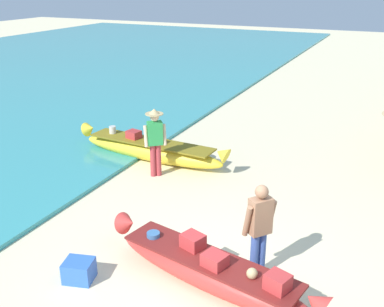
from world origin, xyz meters
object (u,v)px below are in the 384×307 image
Objects in this scene: boat_red_foreground at (210,270)px; cooler_box at (79,271)px; boat_yellow_midground at (151,150)px; person_tourist_customer at (260,226)px; person_vendor_hatted at (155,138)px.

boat_red_foreground is 2.16m from cooler_box.
person_tourist_customer is (4.19, -3.72, 0.63)m from boat_yellow_midground.
person_vendor_hatted is (0.64, -0.85, 0.71)m from boat_yellow_midground.
person_tourist_customer is 3.56× the size of cooler_box.
boat_red_foreground is 0.85× the size of boat_yellow_midground.
person_vendor_hatted is 4.57m from person_tourist_customer.
person_tourist_customer reaches higher than boat_yellow_midground.
boat_yellow_midground is 1.28m from person_vendor_hatted.
boat_red_foreground reaches higher than cooler_box.
boat_yellow_midground reaches higher than cooler_box.
cooler_box is at bearing -159.30° from boat_red_foreground.
boat_red_foreground is at bearing -49.81° from person_vendor_hatted.
boat_yellow_midground is 9.94× the size of cooler_box.
boat_red_foreground is 2.27× the size of person_vendor_hatted.
boat_red_foreground is at bearing 5.65° from cooler_box.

